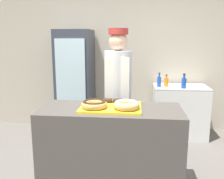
{
  "coord_description": "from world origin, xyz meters",
  "views": [
    {
      "loc": [
        0.26,
        -2.48,
        1.66
      ],
      "look_at": [
        0.0,
        0.1,
        1.13
      ],
      "focal_mm": 40.0,
      "sensor_mm": 36.0,
      "label": 1
    }
  ],
  "objects_px": {
    "brownie_back_left": "(108,101)",
    "beverage_fridge": "(76,83)",
    "chest_freezer": "(179,111)",
    "bottle_orange": "(166,82)",
    "brownie_back_right": "(118,101)",
    "baker_person": "(118,94)",
    "serving_tray": "(111,107)",
    "bottle_blue_b": "(184,83)",
    "bottle_blue": "(159,81)",
    "donut_chocolate_glaze": "(94,104)",
    "donut_light_glaze": "(126,105)"
  },
  "relations": [
    {
      "from": "bottle_blue",
      "to": "bottle_orange",
      "type": "distance_m",
      "value": 0.13
    },
    {
      "from": "brownie_back_left",
      "to": "baker_person",
      "type": "relative_size",
      "value": 0.05
    },
    {
      "from": "serving_tray",
      "to": "chest_freezer",
      "type": "distance_m",
      "value": 2.09
    },
    {
      "from": "donut_chocolate_glaze",
      "to": "bottle_blue",
      "type": "xyz_separation_m",
      "value": [
        0.79,
        1.73,
        -0.05
      ]
    },
    {
      "from": "serving_tray",
      "to": "bottle_blue",
      "type": "xyz_separation_m",
      "value": [
        0.63,
        1.65,
        0.01
      ]
    },
    {
      "from": "serving_tray",
      "to": "bottle_blue_b",
      "type": "relative_size",
      "value": 2.6
    },
    {
      "from": "baker_person",
      "to": "bottle_blue",
      "type": "distance_m",
      "value": 1.17
    },
    {
      "from": "brownie_back_right",
      "to": "bottle_blue",
      "type": "height_order",
      "value": "bottle_blue"
    },
    {
      "from": "bottle_blue",
      "to": "chest_freezer",
      "type": "bearing_deg",
      "value": 15.18
    },
    {
      "from": "donut_light_glaze",
      "to": "bottle_blue",
      "type": "xyz_separation_m",
      "value": [
        0.47,
        1.73,
        -0.05
      ]
    },
    {
      "from": "chest_freezer",
      "to": "bottle_blue",
      "type": "relative_size",
      "value": 3.75
    },
    {
      "from": "brownie_back_right",
      "to": "baker_person",
      "type": "xyz_separation_m",
      "value": [
        -0.03,
        0.48,
        -0.03
      ]
    },
    {
      "from": "donut_light_glaze",
      "to": "baker_person",
      "type": "bearing_deg",
      "value": 100.95
    },
    {
      "from": "brownie_back_left",
      "to": "bottle_orange",
      "type": "relative_size",
      "value": 0.48
    },
    {
      "from": "beverage_fridge",
      "to": "donut_light_glaze",
      "type": "bearing_deg",
      "value": -61.97
    },
    {
      "from": "beverage_fridge",
      "to": "bottle_orange",
      "type": "height_order",
      "value": "beverage_fridge"
    },
    {
      "from": "serving_tray",
      "to": "brownie_back_left",
      "type": "height_order",
      "value": "brownie_back_left"
    },
    {
      "from": "bottle_blue",
      "to": "beverage_fridge",
      "type": "bearing_deg",
      "value": 176.24
    },
    {
      "from": "donut_chocolate_glaze",
      "to": "donut_light_glaze",
      "type": "distance_m",
      "value": 0.32
    },
    {
      "from": "serving_tray",
      "to": "chest_freezer",
      "type": "height_order",
      "value": "serving_tray"
    },
    {
      "from": "chest_freezer",
      "to": "baker_person",
      "type": "bearing_deg",
      "value": -131.59
    },
    {
      "from": "brownie_back_left",
      "to": "brownie_back_right",
      "type": "relative_size",
      "value": 1.0
    },
    {
      "from": "serving_tray",
      "to": "bottle_blue_b",
      "type": "bearing_deg",
      "value": 57.14
    },
    {
      "from": "brownie_back_left",
      "to": "beverage_fridge",
      "type": "distance_m",
      "value": 1.76
    },
    {
      "from": "bottle_orange",
      "to": "bottle_blue",
      "type": "bearing_deg",
      "value": -159.93
    },
    {
      "from": "brownie_back_left",
      "to": "bottle_blue_b",
      "type": "bearing_deg",
      "value": 52.73
    },
    {
      "from": "bottle_orange",
      "to": "bottle_blue_b",
      "type": "relative_size",
      "value": 0.84
    },
    {
      "from": "serving_tray",
      "to": "donut_chocolate_glaze",
      "type": "xyz_separation_m",
      "value": [
        -0.16,
        -0.08,
        0.05
      ]
    },
    {
      "from": "bottle_blue",
      "to": "brownie_back_left",
      "type": "bearing_deg",
      "value": -114.68
    },
    {
      "from": "bottle_blue",
      "to": "donut_chocolate_glaze",
      "type": "bearing_deg",
      "value": -114.54
    },
    {
      "from": "donut_chocolate_glaze",
      "to": "bottle_blue",
      "type": "distance_m",
      "value": 1.9
    },
    {
      "from": "chest_freezer",
      "to": "bottle_orange",
      "type": "height_order",
      "value": "bottle_orange"
    },
    {
      "from": "donut_chocolate_glaze",
      "to": "brownie_back_left",
      "type": "bearing_deg",
      "value": 66.28
    },
    {
      "from": "donut_light_glaze",
      "to": "brownie_back_left",
      "type": "distance_m",
      "value": 0.33
    },
    {
      "from": "brownie_back_right",
      "to": "chest_freezer",
      "type": "bearing_deg",
      "value": 59.19
    },
    {
      "from": "brownie_back_left",
      "to": "bottle_blue",
      "type": "bearing_deg",
      "value": 65.32
    },
    {
      "from": "brownie_back_right",
      "to": "bottle_orange",
      "type": "relative_size",
      "value": 0.48
    },
    {
      "from": "donut_chocolate_glaze",
      "to": "bottle_blue_b",
      "type": "distance_m",
      "value": 2.03
    },
    {
      "from": "serving_tray",
      "to": "bottle_orange",
      "type": "distance_m",
      "value": 1.86
    },
    {
      "from": "beverage_fridge",
      "to": "bottle_orange",
      "type": "xyz_separation_m",
      "value": [
        1.56,
        -0.05,
        0.05
      ]
    },
    {
      "from": "beverage_fridge",
      "to": "chest_freezer",
      "type": "relative_size",
      "value": 2.03
    },
    {
      "from": "donut_chocolate_glaze",
      "to": "brownie_back_right",
      "type": "relative_size",
      "value": 2.78
    },
    {
      "from": "serving_tray",
      "to": "bottle_blue",
      "type": "bearing_deg",
      "value": 69.18
    },
    {
      "from": "brownie_back_left",
      "to": "chest_freezer",
      "type": "height_order",
      "value": "brownie_back_left"
    },
    {
      "from": "serving_tray",
      "to": "bottle_blue_b",
      "type": "xyz_separation_m",
      "value": [
        1.02,
        1.57,
        0.01
      ]
    },
    {
      "from": "serving_tray",
      "to": "brownie_back_right",
      "type": "height_order",
      "value": "brownie_back_right"
    },
    {
      "from": "brownie_back_right",
      "to": "bottle_blue",
      "type": "distance_m",
      "value": 1.59
    },
    {
      "from": "baker_person",
      "to": "brownie_back_right",
      "type": "bearing_deg",
      "value": -86.03
    },
    {
      "from": "bottle_blue",
      "to": "bottle_blue_b",
      "type": "distance_m",
      "value": 0.4
    },
    {
      "from": "serving_tray",
      "to": "bottle_blue_b",
      "type": "height_order",
      "value": "bottle_blue_b"
    }
  ]
}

